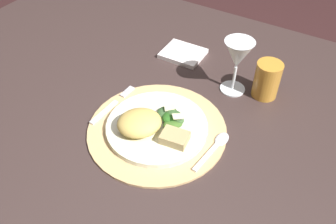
% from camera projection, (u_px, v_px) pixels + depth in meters
% --- Properties ---
extents(dining_table, '(1.49, 1.05, 0.74)m').
position_uv_depth(dining_table, '(154.00, 134.00, 1.03)').
color(dining_table, '#392A28').
rests_on(dining_table, ground).
extents(placemat, '(0.33, 0.33, 0.01)m').
position_uv_depth(placemat, '(157.00, 129.00, 0.84)').
color(placemat, tan).
rests_on(placemat, dining_table).
extents(dinner_plate, '(0.24, 0.24, 0.01)m').
position_uv_depth(dinner_plate, '(157.00, 127.00, 0.83)').
color(dinner_plate, silver).
rests_on(dinner_plate, placemat).
extents(pasta_serving, '(0.14, 0.14, 0.04)m').
position_uv_depth(pasta_serving, '(139.00, 123.00, 0.80)').
color(pasta_serving, '#DDBA5E').
rests_on(pasta_serving, dinner_plate).
extents(salad_greens, '(0.09, 0.08, 0.03)m').
position_uv_depth(salad_greens, '(172.00, 117.00, 0.83)').
color(salad_greens, '#3E6724').
rests_on(salad_greens, dinner_plate).
extents(bread_piece, '(0.07, 0.05, 0.02)m').
position_uv_depth(bread_piece, '(175.00, 138.00, 0.78)').
color(bread_piece, tan).
rests_on(bread_piece, dinner_plate).
extents(fork, '(0.02, 0.16, 0.00)m').
position_uv_depth(fork, '(111.00, 106.00, 0.89)').
color(fork, silver).
rests_on(fork, placemat).
extents(spoon, '(0.03, 0.14, 0.01)m').
position_uv_depth(spoon, '(217.00, 144.00, 0.80)').
color(spoon, silver).
rests_on(spoon, placemat).
extents(napkin, '(0.12, 0.11, 0.01)m').
position_uv_depth(napkin, '(183.00, 54.00, 1.06)').
color(napkin, white).
rests_on(napkin, dining_table).
extents(wine_glass, '(0.08, 0.08, 0.15)m').
position_uv_depth(wine_glass, '(238.00, 56.00, 0.88)').
color(wine_glass, silver).
rests_on(wine_glass, dining_table).
extents(amber_tumbler, '(0.07, 0.07, 0.10)m').
position_uv_depth(amber_tumbler, '(267.00, 80.00, 0.90)').
color(amber_tumbler, '#CA882F').
rests_on(amber_tumbler, dining_table).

